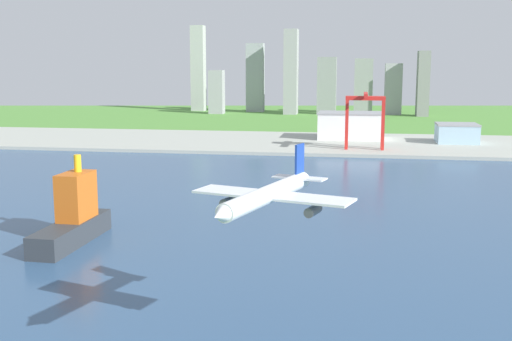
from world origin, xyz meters
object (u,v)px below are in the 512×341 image
(warehouse_annex, at_px, (457,133))
(airplane_landing, at_px, (268,195))
(container_barge, at_px, (73,218))
(warehouse_main, at_px, (351,125))
(port_crane_red, at_px, (365,108))

(warehouse_annex, bearing_deg, airplane_landing, -103.80)
(container_barge, height_order, warehouse_main, container_barge)
(airplane_landing, height_order, container_barge, airplane_landing)
(airplane_landing, bearing_deg, container_barge, 136.68)
(port_crane_red, xyz_separation_m, warehouse_annex, (72.42, 52.71, -22.22))
(port_crane_red, height_order, warehouse_main, port_crane_red)
(container_barge, distance_m, port_crane_red, 277.67)
(airplane_landing, relative_size, warehouse_main, 0.80)
(warehouse_main, bearing_deg, warehouse_annex, -9.77)
(port_crane_red, relative_size, warehouse_annex, 1.30)
(container_barge, height_order, warehouse_annex, container_barge)
(airplane_landing, height_order, warehouse_annex, airplane_landing)
(port_crane_red, bearing_deg, airplane_landing, -93.84)
(airplane_landing, relative_size, port_crane_red, 1.04)
(container_barge, xyz_separation_m, warehouse_annex, (176.51, 309.08, 1.02))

